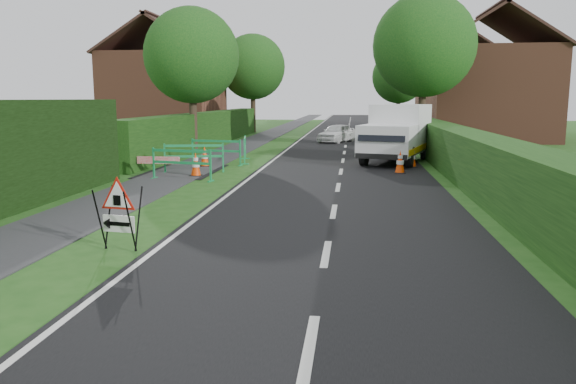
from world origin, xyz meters
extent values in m
plane|color=#1F4E16|center=(0.00, 0.00, 0.00)|extent=(120.00, 120.00, 0.00)
cube|color=black|center=(2.50, 35.00, 0.00)|extent=(6.00, 90.00, 0.02)
cube|color=#2D2D30|center=(-3.00, 35.00, 0.01)|extent=(2.00, 90.00, 0.02)
cube|color=#14380F|center=(-5.00, 22.00, 0.00)|extent=(1.00, 24.00, 1.80)
cube|color=#14380F|center=(6.50, 16.00, 0.00)|extent=(1.20, 50.00, 1.50)
cube|color=brown|center=(-10.00, 30.00, 2.75)|extent=(7.00, 7.00, 5.50)
cube|color=#331E19|center=(-11.75, 30.00, 6.59)|extent=(4.00, 7.40, 2.58)
cube|color=#331E19|center=(-8.25, 30.00, 6.59)|extent=(4.00, 7.40, 2.58)
cube|color=#331E19|center=(-10.00, 30.00, 7.69)|extent=(0.25, 7.40, 0.18)
cube|color=brown|center=(11.00, 28.00, 2.75)|extent=(7.00, 7.00, 5.50)
cube|color=#331E19|center=(9.25, 28.00, 6.59)|extent=(4.00, 7.40, 2.58)
cube|color=#331E19|center=(12.75, 28.00, 6.59)|extent=(4.00, 7.40, 2.58)
cube|color=#331E19|center=(11.00, 28.00, 7.69)|extent=(0.25, 7.40, 0.18)
cube|color=brown|center=(12.00, 42.00, 2.75)|extent=(7.00, 7.00, 5.50)
cube|color=#331E19|center=(10.25, 42.00, 6.59)|extent=(4.00, 7.40, 2.58)
cube|color=#331E19|center=(13.75, 42.00, 6.59)|extent=(4.00, 7.40, 2.58)
cube|color=#331E19|center=(12.00, 42.00, 7.69)|extent=(0.25, 7.40, 0.18)
cylinder|color=#2D2116|center=(-4.60, 18.00, 1.31)|extent=(0.36, 0.36, 2.62)
sphere|color=#124315|center=(-4.60, 18.00, 4.50)|extent=(4.40, 4.40, 4.40)
cylinder|color=#2D2116|center=(6.40, 22.00, 1.49)|extent=(0.36, 0.36, 2.97)
sphere|color=#124315|center=(6.40, 22.00, 5.18)|extent=(5.20, 5.20, 5.20)
cylinder|color=#2D2116|center=(-4.60, 34.00, 1.40)|extent=(0.36, 0.36, 2.80)
sphere|color=#124315|center=(-4.60, 34.00, 4.84)|extent=(4.80, 4.80, 4.80)
cylinder|color=#2D2116|center=(6.40, 38.00, 1.22)|extent=(0.36, 0.36, 2.45)
sphere|color=#124315|center=(6.40, 38.00, 4.23)|extent=(4.20, 4.20, 4.20)
cylinder|color=black|center=(-1.24, 0.74, 0.55)|extent=(0.08, 0.33, 1.06)
cylinder|color=black|center=(-1.19, 1.00, 0.55)|extent=(0.08, 0.33, 1.06)
cylinder|color=black|center=(-0.68, 0.64, 0.55)|extent=(0.08, 0.33, 1.06)
cylinder|color=black|center=(-0.63, 0.91, 0.55)|extent=(0.08, 0.33, 1.06)
cube|color=white|center=(-0.94, 0.80, 0.47)|extent=(0.58, 0.12, 0.28)
cube|color=black|center=(-0.94, 0.79, 0.47)|extent=(0.41, 0.08, 0.07)
cone|color=black|center=(-1.17, 0.83, 0.47)|extent=(0.16, 0.19, 0.17)
cube|color=black|center=(-0.94, 0.78, 0.87)|extent=(0.13, 0.03, 0.17)
cube|color=silver|center=(4.85, 15.65, 1.35)|extent=(2.75, 3.55, 1.88)
cube|color=silver|center=(4.18, 13.37, 0.98)|extent=(2.43, 2.49, 1.15)
cube|color=black|center=(3.91, 12.44, 1.26)|extent=(1.71, 0.69, 0.53)
cube|color=#F0AF0C|center=(3.65, 15.05, 0.60)|extent=(1.37, 4.62, 0.23)
cube|color=#F0AF0C|center=(5.54, 14.50, 0.60)|extent=(1.37, 4.62, 0.23)
cube|color=black|center=(3.91, 12.45, 0.47)|extent=(1.86, 0.65, 0.19)
cylinder|color=black|center=(3.33, 13.57, 0.39)|extent=(0.44, 0.81, 0.78)
cylinder|color=black|center=(5.01, 13.08, 0.39)|extent=(0.44, 0.81, 0.78)
cylinder|color=black|center=(4.21, 16.58, 0.39)|extent=(0.44, 0.81, 0.78)
cylinder|color=black|center=(5.89, 16.09, 0.39)|extent=(0.44, 0.81, 0.78)
cube|color=black|center=(4.51, 11.42, 0.02)|extent=(0.38, 0.38, 0.04)
cone|color=#FF4308|center=(4.51, 11.42, 0.42)|extent=(0.32, 0.32, 0.75)
cylinder|color=white|center=(4.51, 11.42, 0.38)|extent=(0.25, 0.25, 0.14)
cylinder|color=white|center=(4.51, 11.42, 0.56)|extent=(0.17, 0.17, 0.10)
cube|color=black|center=(5.09, 13.22, 0.02)|extent=(0.38, 0.38, 0.04)
cone|color=#FF4308|center=(5.09, 13.22, 0.42)|extent=(0.32, 0.32, 0.75)
cylinder|color=white|center=(5.09, 13.22, 0.38)|extent=(0.25, 0.25, 0.14)
cylinder|color=white|center=(5.09, 13.22, 0.56)|extent=(0.17, 0.17, 0.10)
cube|color=black|center=(4.61, 16.24, 0.02)|extent=(0.38, 0.38, 0.04)
cone|color=#FF4308|center=(4.61, 16.24, 0.42)|extent=(0.32, 0.32, 0.75)
cylinder|color=white|center=(4.61, 16.24, 0.38)|extent=(0.25, 0.25, 0.14)
cylinder|color=white|center=(4.61, 16.24, 0.56)|extent=(0.17, 0.17, 0.10)
cube|color=black|center=(-2.22, 9.91, 0.02)|extent=(0.38, 0.38, 0.04)
cone|color=#FF4308|center=(-2.22, 9.91, 0.42)|extent=(0.32, 0.32, 0.75)
cylinder|color=white|center=(-2.22, 9.91, 0.38)|extent=(0.25, 0.25, 0.14)
cylinder|color=white|center=(-2.22, 9.91, 0.56)|extent=(0.17, 0.17, 0.10)
cube|color=black|center=(-2.61, 12.51, 0.02)|extent=(0.38, 0.38, 0.04)
cone|color=#FF4308|center=(-2.61, 12.51, 0.42)|extent=(0.32, 0.32, 0.75)
cylinder|color=white|center=(-2.61, 12.51, 0.38)|extent=(0.25, 0.25, 0.14)
cylinder|color=white|center=(-2.61, 12.51, 0.56)|extent=(0.17, 0.17, 0.10)
cube|color=#198B48|center=(-3.38, 9.19, 0.50)|extent=(0.06, 0.06, 1.00)
cube|color=#198B48|center=(-1.43, 8.77, 0.50)|extent=(0.06, 0.06, 1.00)
cube|color=#198B48|center=(-2.40, 8.98, 0.92)|extent=(1.97, 0.47, 0.08)
cube|color=#198B48|center=(-2.40, 8.98, 0.55)|extent=(1.97, 0.47, 0.08)
cube|color=#198B48|center=(-3.38, 9.19, 0.02)|extent=(0.13, 0.35, 0.04)
cube|color=#198B48|center=(-1.43, 8.77, 0.02)|extent=(0.13, 0.35, 0.04)
cube|color=#198B48|center=(-3.54, 10.73, 0.50)|extent=(0.06, 0.06, 1.00)
cube|color=#198B48|center=(-1.59, 11.15, 0.50)|extent=(0.06, 0.06, 1.00)
cube|color=#198B48|center=(-2.57, 10.94, 0.92)|extent=(1.97, 0.47, 0.08)
cube|color=#198B48|center=(-2.57, 10.94, 0.55)|extent=(1.97, 0.47, 0.08)
cube|color=#198B48|center=(-3.54, 10.73, 0.02)|extent=(0.13, 0.35, 0.04)
cube|color=#198B48|center=(-1.59, 11.15, 0.02)|extent=(0.13, 0.35, 0.04)
cube|color=#198B48|center=(-3.30, 13.29, 0.50)|extent=(0.06, 0.06, 1.00)
cube|color=#198B48|center=(-1.34, 12.90, 0.50)|extent=(0.06, 0.06, 1.00)
cube|color=#198B48|center=(-2.32, 13.09, 0.92)|extent=(1.97, 0.43, 0.08)
cube|color=#198B48|center=(-2.32, 13.09, 0.55)|extent=(1.97, 0.43, 0.08)
cube|color=#198B48|center=(-3.30, 13.29, 0.02)|extent=(0.13, 0.36, 0.04)
cube|color=#198B48|center=(-1.34, 12.90, 0.02)|extent=(0.13, 0.36, 0.04)
cube|color=#198B48|center=(-1.27, 13.41, 0.50)|extent=(0.06, 0.06, 1.00)
cube|color=#198B48|center=(-1.62, 15.37, 0.50)|extent=(0.06, 0.06, 1.00)
cube|color=#198B48|center=(-1.45, 14.39, 0.92)|extent=(0.40, 1.98, 0.08)
cube|color=#198B48|center=(-1.45, 14.39, 0.55)|extent=(0.40, 1.98, 0.08)
cube|color=#198B48|center=(-1.27, 13.41, 0.02)|extent=(0.36, 0.12, 0.04)
cube|color=#198B48|center=(-1.62, 15.37, 0.02)|extent=(0.36, 0.12, 0.04)
cube|color=red|center=(-3.69, 10.50, 0.00)|extent=(1.50, 0.05, 0.25)
imported|color=white|center=(1.95, 24.97, 0.54)|extent=(2.43, 3.42, 1.08)
camera|label=1|loc=(2.91, -7.91, 2.53)|focal=35.00mm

